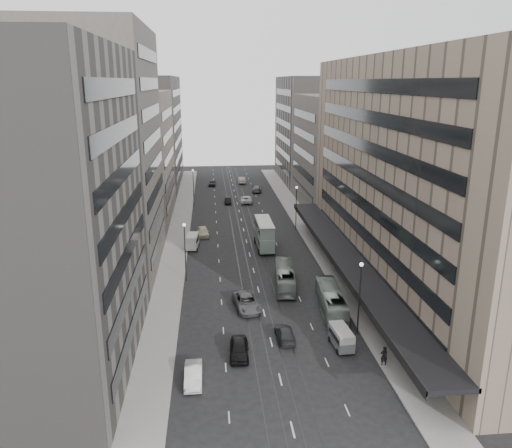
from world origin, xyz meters
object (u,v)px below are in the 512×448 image
object	(u,v)px
bus_far	(285,277)
vw_microbus	(341,337)
bus_near	(331,300)
sedan_1	(193,375)
pedestrian	(384,356)
sedan_2	(247,302)
double_decker	(264,234)
panel_van	(192,241)
sedan_0	(239,349)

from	to	relation	value
bus_far	vw_microbus	distance (m)	16.82
bus_near	bus_far	size ratio (longest dim) A/B	1.04
bus_near	sedan_1	world-z (taller)	bus_near
vw_microbus	pedestrian	xyz separation A→B (m)	(3.21, -3.93, -0.05)
sedan_2	bus_near	bearing A→B (deg)	-17.46
pedestrian	bus_far	bearing A→B (deg)	-74.01
double_decker	pedestrian	size ratio (longest dim) A/B	4.40
panel_van	sedan_1	xyz separation A→B (m)	(1.14, -38.36, -0.60)
bus_near	panel_van	xyz separation A→B (m)	(-17.23, 25.13, -0.13)
bus_far	panel_van	size ratio (longest dim) A/B	2.51
vw_microbus	sedan_2	bearing A→B (deg)	127.73
double_decker	pedestrian	bearing A→B (deg)	-78.69
vw_microbus	sedan_1	size ratio (longest dim) A/B	0.89
double_decker	vw_microbus	bearing A→B (deg)	-82.75
sedan_2	panel_van	bearing A→B (deg)	99.46
panel_van	sedan_2	distance (m)	24.49
bus_far	double_decker	world-z (taller)	double_decker
sedan_0	double_decker	bearing A→B (deg)	82.29
bus_near	panel_van	world-z (taller)	bus_near
bus_near	sedan_0	world-z (taller)	bus_near
sedan_2	sedan_1	bearing A→B (deg)	-119.75
bus_far	sedan_1	distance (m)	24.35
bus_far	panel_van	distance (m)	21.36
bus_near	sedan_0	distance (m)	14.76
double_decker	sedan_0	xyz separation A→B (m)	(-6.24, -33.40, -1.75)
panel_van	sedan_2	world-z (taller)	panel_van
bus_near	sedan_1	distance (m)	20.84
double_decker	vw_microbus	xyz separation A→B (m)	(4.46, -32.67, -1.37)
bus_far	vw_microbus	size ratio (longest dim) A/B	2.51
double_decker	sedan_1	distance (m)	39.08
bus_near	double_decker	distance (m)	24.91
sedan_0	pedestrian	xyz separation A→B (m)	(13.90, -3.19, 0.33)
bus_near	sedan_2	distance (m)	10.19
bus_far	sedan_0	distance (m)	18.67
sedan_0	sedan_1	xyz separation A→B (m)	(-4.48, -4.13, -0.06)
bus_far	double_decker	xyz separation A→B (m)	(-1.02, 16.21, 1.14)
sedan_1	pedestrian	world-z (taller)	pedestrian
bus_far	sedan_1	size ratio (longest dim) A/B	2.24
bus_far	panel_van	xyz separation A→B (m)	(-12.88, 17.04, -0.07)
vw_microbus	sedan_2	size ratio (longest dim) A/B	0.67
sedan_1	pedestrian	distance (m)	18.41
double_decker	sedan_2	bearing A→B (deg)	-102.16
panel_van	sedan_1	size ratio (longest dim) A/B	0.89
double_decker	sedan_0	bearing A→B (deg)	-101.10
panel_van	pedestrian	world-z (taller)	panel_van
bus_near	vw_microbus	size ratio (longest dim) A/B	2.61
double_decker	panel_van	xyz separation A→B (m)	(-11.86, 0.83, -1.21)
bus_far	vw_microbus	world-z (taller)	bus_far
panel_van	sedan_2	xyz separation A→B (m)	(7.21, -23.40, -0.51)
bus_near	sedan_2	xyz separation A→B (m)	(-10.02, 1.73, -0.64)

